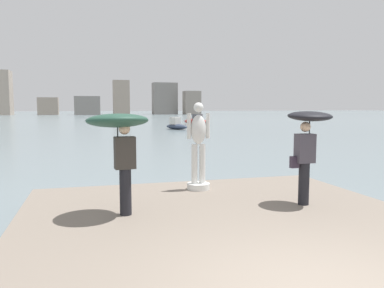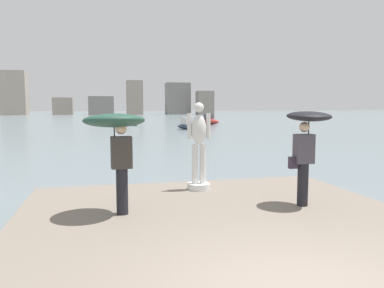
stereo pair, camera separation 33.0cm
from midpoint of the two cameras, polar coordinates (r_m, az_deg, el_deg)
name	(u,v)px [view 1 (the left image)]	position (r m, az deg, el deg)	size (l,w,h in m)	color
ground_plane	(111,129)	(43.50, -12.39, 2.26)	(400.00, 400.00, 0.00)	slate
pier	(253,254)	(6.03, 7.60, -16.13)	(7.48, 9.55, 0.40)	slate
statue_white_figure	(198,150)	(9.26, -0.04, -0.91)	(0.58, 0.56, 2.14)	white
onlooker_left	(119,132)	(7.14, -12.23, 1.81)	(1.24, 1.25, 1.95)	black
onlooker_right	(307,134)	(8.09, 15.92, 1.42)	(0.91, 0.92, 1.96)	black
boat_near	(122,122)	(51.14, -10.72, 3.25)	(1.65, 4.28, 0.86)	silver
boat_mid	(176,125)	(41.46, -2.62, 2.84)	(2.48, 3.39, 1.33)	#2D384C
boat_leftward	(196,121)	(52.83, 0.42, 3.51)	(3.35, 4.13, 1.46)	#9E2D28
distant_skyline	(87,98)	(126.63, -15.59, 6.67)	(66.16, 10.75, 13.56)	#A89989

